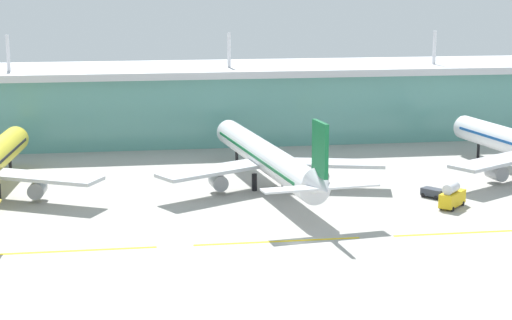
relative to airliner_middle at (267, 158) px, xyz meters
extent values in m
plane|color=#A8A59E|center=(-1.40, -38.72, -6.46)|extent=(600.00, 600.00, 0.00)
cube|color=#5B9E93|center=(-1.40, 58.14, 2.57)|extent=(280.00, 28.00, 18.06)
cube|color=silver|center=(-1.40, 58.14, 12.50)|extent=(288.00, 34.00, 1.80)
cylinder|color=silver|center=(-57.40, 52.54, 17.90)|extent=(0.90, 0.90, 9.00)
cylinder|color=silver|center=(-1.40, 52.54, 17.90)|extent=(0.90, 0.90, 9.00)
cylinder|color=silver|center=(54.60, 52.54, 17.90)|extent=(0.90, 0.90, 9.00)
cone|color=yellow|center=(-53.68, 31.91, 0.04)|extent=(5.86, 4.50, 5.51)
cube|color=#B7BABF|center=(-45.14, -5.48, -1.26)|extent=(24.44, 17.07, 0.70)
cylinder|color=gray|center=(-46.20, -3.93, -4.06)|extent=(3.61, 4.78, 3.20)
cylinder|color=black|center=(-54.57, 22.45, -4.66)|extent=(0.70, 0.70, 3.60)
cylinder|color=silver|center=(-0.20, 1.48, 0.04)|extent=(13.83, 60.82, 5.80)
cone|color=silver|center=(-4.51, 33.49, 0.04)|extent=(5.99, 4.70, 5.51)
cone|color=silver|center=(4.24, -31.51, 1.24)|extent=(5.77, 7.23, 5.72)
cube|color=#146B38|center=(4.11, -30.52, 7.69)|extent=(1.55, 6.44, 9.50)
cube|color=silver|center=(-1.28, -31.75, 1.04)|extent=(10.34, 4.51, 0.36)
cube|color=silver|center=(9.62, -30.28, 1.04)|extent=(10.34, 4.51, 0.36)
cube|color=#B7BABF|center=(-11.50, -4.50, -1.26)|extent=(24.22, 17.79, 0.70)
cylinder|color=gray|center=(-10.51, -2.91, -4.06)|extent=(3.77, 4.89, 3.20)
cube|color=#B7BABF|center=(12.28, -1.30, -1.26)|extent=(24.94, 12.53, 0.70)
cylinder|color=gray|center=(10.90, -0.03, -4.06)|extent=(3.77, 4.89, 3.20)
cylinder|color=black|center=(-3.23, 24.00, -4.66)|extent=(0.70, 0.70, 3.60)
cylinder|color=black|center=(-2.97, -1.92, -4.66)|extent=(1.10, 1.10, 3.60)
cylinder|color=black|center=(3.37, -1.06, -4.66)|extent=(1.10, 1.10, 3.60)
cube|color=#146B38|center=(-0.20, 1.48, 0.44)|extent=(13.06, 54.82, 0.60)
cone|color=white|center=(54.21, 31.36, 0.04)|extent=(6.07, 4.82, 5.51)
cube|color=#B7BABF|center=(47.88, -4.99, -1.26)|extent=(24.06, 18.22, 0.70)
cylinder|color=gray|center=(48.83, -3.38, -4.06)|extent=(3.87, 4.95, 3.20)
cylinder|color=black|center=(55.65, 22.35, -4.66)|extent=(0.70, 0.70, 3.60)
cube|color=yellow|center=(-38.40, -37.08, -6.44)|extent=(28.00, 0.70, 0.04)
cube|color=yellow|center=(-4.40, -37.08, -6.44)|extent=(28.00, 0.70, 0.04)
cube|color=yellow|center=(29.60, -37.08, -6.44)|extent=(28.00, 0.70, 0.04)
cube|color=gold|center=(32.30, -20.71, -4.71)|extent=(6.85, 7.00, 2.60)
cylinder|color=silver|center=(31.75, -21.29, -2.51)|extent=(4.21, 4.27, 2.00)
cylinder|color=black|center=(33.20, -18.08, -6.01)|extent=(0.87, 0.89, 0.90)
cylinder|color=black|center=(34.89, -19.70, -6.01)|extent=(0.87, 0.89, 0.90)
cylinder|color=black|center=(29.72, -21.72, -6.01)|extent=(0.87, 0.89, 0.90)
cylinder|color=black|center=(31.41, -23.34, -6.01)|extent=(0.87, 0.89, 0.90)
cube|color=#333842|center=(31.32, -12.89, -5.31)|extent=(4.55, 4.96, 1.40)
cylinder|color=black|center=(29.53, -12.30, -6.01)|extent=(0.82, 0.93, 0.90)
cylinder|color=black|center=(31.27, -11.01, -6.01)|extent=(0.82, 0.93, 0.90)
cylinder|color=black|center=(31.37, -14.77, -6.01)|extent=(0.82, 0.93, 0.90)
cylinder|color=black|center=(33.10, -13.48, -6.01)|extent=(0.82, 0.93, 0.90)
camera|label=1|loc=(-28.86, -172.80, 36.53)|focal=60.79mm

